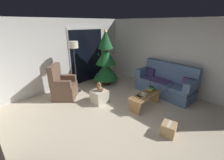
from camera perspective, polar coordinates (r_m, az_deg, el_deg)
ground_plane at (r=3.91m, az=2.98°, el=-15.95°), size 7.00×7.00×0.00m
wall_back at (r=5.77m, az=-19.70°, el=8.83°), size 5.72×0.12×2.50m
wall_right at (r=5.68m, az=23.69°, el=8.12°), size 0.12×6.00×2.50m
patio_door_frame at (r=6.30m, az=-9.47°, el=9.31°), size 1.60×0.02×2.20m
patio_door_glass at (r=6.29m, az=-9.35°, el=8.85°), size 1.50×0.02×2.10m
couch at (r=5.46m, az=19.60°, el=-1.17°), size 0.88×1.98×1.08m
coffee_table at (r=4.53m, az=12.51°, el=-6.88°), size 1.10×0.40×0.40m
remote_white at (r=4.49m, az=12.19°, el=-5.00°), size 0.06×0.16×0.02m
remote_black at (r=4.31m, az=10.15°, el=-6.04°), size 0.07×0.16×0.02m
remote_silver at (r=4.38m, az=11.77°, el=-5.65°), size 0.05×0.16×0.02m
book_stack at (r=4.72m, az=14.72°, el=-3.32°), size 0.26×0.22×0.12m
cell_phone at (r=4.71m, az=14.80°, el=-2.52°), size 0.08×0.15×0.01m
christmas_tree at (r=5.92m, az=-2.40°, el=7.32°), size 0.99×0.99×2.15m
armchair at (r=5.13m, az=-18.17°, el=-2.39°), size 0.97×0.97×1.13m
floor_lamp at (r=5.20m, az=-14.39°, el=11.06°), size 0.32×0.32×1.78m
ottoman at (r=4.71m, az=-4.83°, el=-6.24°), size 0.44×0.44×0.39m
teddy_bear_chestnut at (r=4.58m, az=-4.82°, el=-2.73°), size 0.21×0.22×0.29m
teddy_bear_cream_by_tree at (r=5.60m, az=-5.20°, el=-2.52°), size 0.22×0.21×0.29m
cardboard_box_taped_mid_floor at (r=3.72m, az=20.73°, el=-17.05°), size 0.38×0.36×0.28m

